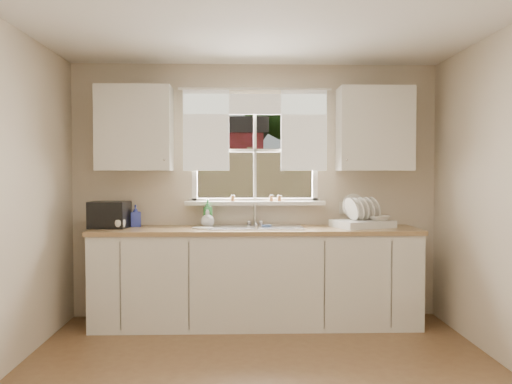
{
  "coord_description": "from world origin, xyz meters",
  "views": [
    {
      "loc": [
        -0.15,
        -3.37,
        1.43
      ],
      "look_at": [
        0.0,
        1.65,
        1.25
      ],
      "focal_mm": 38.0,
      "sensor_mm": 36.0,
      "label": 1
    }
  ],
  "objects_px": {
    "dish_rack": "(362,220)",
    "cup": "(119,224)",
    "black_appliance": "(110,215)",
    "soap_bottle_a": "(208,213)"
  },
  "relations": [
    {
      "from": "cup",
      "to": "black_appliance",
      "type": "bearing_deg",
      "value": 137.02
    },
    {
      "from": "dish_rack",
      "to": "soap_bottle_a",
      "type": "bearing_deg",
      "value": 175.6
    },
    {
      "from": "cup",
      "to": "black_appliance",
      "type": "relative_size",
      "value": 0.33
    },
    {
      "from": "cup",
      "to": "black_appliance",
      "type": "xyz_separation_m",
      "value": [
        -0.12,
        0.11,
        0.08
      ]
    },
    {
      "from": "black_appliance",
      "to": "soap_bottle_a",
      "type": "bearing_deg",
      "value": 11.69
    },
    {
      "from": "dish_rack",
      "to": "cup",
      "type": "relative_size",
      "value": 5.5
    },
    {
      "from": "dish_rack",
      "to": "black_appliance",
      "type": "bearing_deg",
      "value": 179.81
    },
    {
      "from": "dish_rack",
      "to": "cup",
      "type": "height_order",
      "value": "dish_rack"
    },
    {
      "from": "cup",
      "to": "black_appliance",
      "type": "distance_m",
      "value": 0.18
    },
    {
      "from": "soap_bottle_a",
      "to": "black_appliance",
      "type": "bearing_deg",
      "value": -156.15
    }
  ]
}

